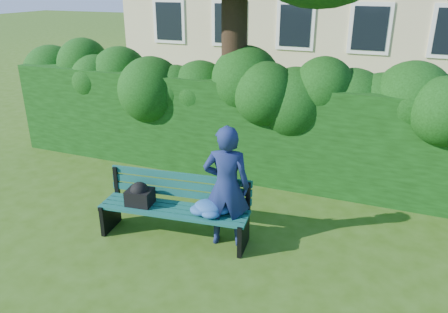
% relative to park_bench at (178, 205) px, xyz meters
% --- Properties ---
extents(ground, '(80.00, 80.00, 0.00)m').
position_rel_park_bench_xyz_m(ground, '(0.33, 0.29, -0.50)').
color(ground, '#2E500F').
rests_on(ground, ground).
extents(hedge, '(10.00, 1.00, 1.80)m').
position_rel_park_bench_xyz_m(hedge, '(0.33, 2.49, 0.40)').
color(hedge, black).
rests_on(hedge, ground).
extents(park_bench, '(2.14, 0.79, 0.89)m').
position_rel_park_bench_xyz_m(park_bench, '(0.00, 0.00, 0.00)').
color(park_bench, '#0E4A3C').
rests_on(park_bench, ground).
extents(man_reading, '(0.71, 0.55, 1.71)m').
position_rel_park_bench_xyz_m(man_reading, '(0.68, 0.12, 0.36)').
color(man_reading, '#16214F').
rests_on(man_reading, ground).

